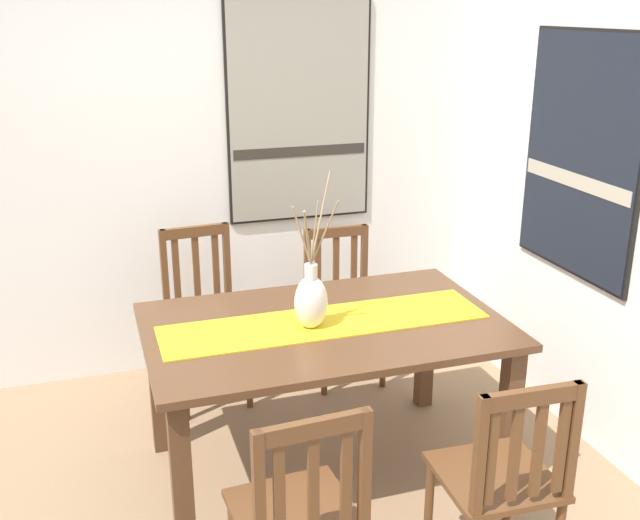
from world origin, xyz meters
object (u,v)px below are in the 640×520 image
at_px(chair_0, 343,301).
at_px(chair_2, 204,315).
at_px(centerpiece_vase, 311,300).
at_px(chair_3, 300,516).
at_px(dining_table, 325,345).
at_px(painting_on_side_wall, 582,156).
at_px(chair_1, 503,478).
at_px(painting_on_back_wall, 299,112).

height_order(chair_0, chair_2, chair_2).
bearing_deg(chair_0, centerpiece_vase, -117.25).
distance_m(centerpiece_vase, chair_0, 1.17).
xyz_separation_m(chair_0, chair_3, (-0.81, -1.82, 0.01)).
height_order(dining_table, chair_2, chair_2).
bearing_deg(painting_on_side_wall, chair_1, -133.37).
xyz_separation_m(dining_table, chair_3, (-0.39, -0.90, -0.18)).
height_order(chair_2, painting_on_side_wall, painting_on_side_wall).
height_order(dining_table, painting_on_back_wall, painting_on_back_wall).
relative_size(dining_table, chair_0, 1.81).
bearing_deg(chair_2, chair_1, -66.60).
relative_size(dining_table, centerpiece_vase, 2.32).
distance_m(chair_0, chair_3, 1.99).
xyz_separation_m(chair_2, painting_on_back_wall, (0.69, 0.43, 1.04)).
bearing_deg(painting_on_back_wall, chair_2, -148.21).
height_order(chair_0, painting_on_side_wall, painting_on_side_wall).
height_order(chair_3, painting_on_back_wall, painting_on_back_wall).
relative_size(dining_table, chair_2, 1.65).
relative_size(centerpiece_vase, chair_0, 0.78).
distance_m(dining_table, chair_3, 1.00).
bearing_deg(chair_3, centerpiece_vase, 70.08).
distance_m(chair_0, painting_on_back_wall, 1.16).
relative_size(centerpiece_vase, chair_1, 0.75).
xyz_separation_m(centerpiece_vase, chair_0, (0.49, 0.96, -0.44)).
bearing_deg(chair_2, chair_0, 0.41).
bearing_deg(painting_on_side_wall, centerpiece_vase, -174.54).
xyz_separation_m(centerpiece_vase, chair_2, (-0.34, 0.95, -0.42)).
bearing_deg(painting_on_back_wall, dining_table, -101.88).
xyz_separation_m(painting_on_back_wall, painting_on_side_wall, (1.08, -1.25, -0.10)).
bearing_deg(centerpiece_vase, chair_2, 109.38).
bearing_deg(painting_on_back_wall, chair_3, -106.64).
relative_size(chair_2, chair_3, 1.04).
xyz_separation_m(dining_table, painting_on_side_wall, (1.37, 0.10, 0.78)).
distance_m(centerpiece_vase, painting_on_back_wall, 1.56).
bearing_deg(chair_1, chair_2, 113.40).
relative_size(chair_3, painting_on_back_wall, 0.72).
distance_m(chair_1, chair_3, 0.78).
distance_m(chair_0, painting_on_side_wall, 1.59).
distance_m(chair_2, painting_on_side_wall, 2.17).
bearing_deg(chair_1, painting_on_side_wall, 46.63).
xyz_separation_m(chair_1, painting_on_back_wall, (-0.11, 2.28, 1.05)).
xyz_separation_m(chair_1, painting_on_side_wall, (0.98, 1.03, 0.96)).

